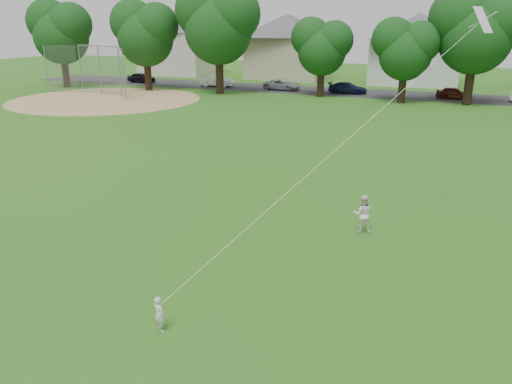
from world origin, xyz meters
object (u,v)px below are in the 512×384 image
at_px(older_boy, 363,214).
at_px(baseball_backstop, 95,71).
at_px(kite, 348,139).
at_px(toddler, 159,314).

relative_size(older_boy, baseball_backstop, 0.13).
height_order(older_boy, kite, kite).
xyz_separation_m(older_boy, kite, (-0.15, -2.55, 3.21)).
xyz_separation_m(toddler, older_boy, (3.35, 7.82, 0.23)).
bearing_deg(older_boy, kite, 70.52).
xyz_separation_m(older_boy, baseball_backstop, (-31.84, 25.02, 1.69)).
distance_m(older_boy, kite, 4.10).
bearing_deg(older_boy, baseball_backstop, -54.30).
bearing_deg(baseball_backstop, kite, -41.02).
bearing_deg(baseball_backstop, older_boy, -38.16).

